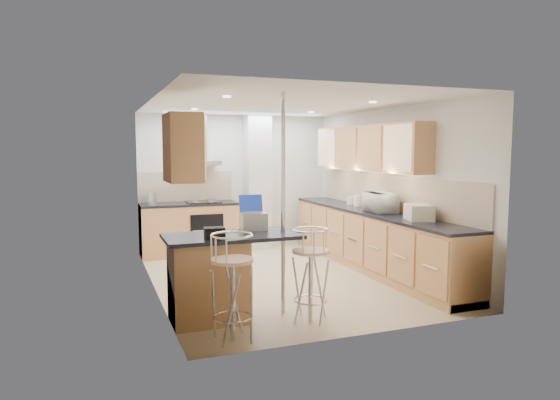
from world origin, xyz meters
name	(u,v)px	position (x,y,z in m)	size (l,w,h in m)	color
ground	(281,277)	(0.00, 0.00, 0.00)	(4.80, 4.80, 0.00)	#CFBC8A
room_shell	(293,170)	(0.32, 0.38, 1.54)	(3.64, 4.84, 2.51)	silver
right_counter	(371,240)	(1.50, 0.00, 0.46)	(0.63, 4.40, 0.92)	tan
back_counter	(190,228)	(-0.95, 2.10, 0.46)	(1.70, 0.63, 0.92)	tan
peninsula	(233,276)	(-1.12, -1.45, 0.48)	(1.47, 0.72, 0.94)	tan
microwave	(381,203)	(1.50, -0.25, 1.07)	(0.54, 0.36, 0.30)	white
laptop	(253,221)	(-0.82, -1.24, 1.04)	(0.29, 0.22, 0.20)	#929599
bag	(215,233)	(-1.36, -1.61, 1.00)	(0.21, 0.15, 0.11)	black
bar_stool_near	(232,287)	(-1.30, -2.08, 0.53)	(0.44, 0.44, 1.07)	tan
bar_stool_end	(310,275)	(-0.36, -1.83, 0.51)	(0.42, 0.42, 1.03)	tan
jar_a	(357,201)	(1.58, 0.59, 1.01)	(0.12, 0.12, 0.18)	silver
jar_b	(350,201)	(1.57, 0.83, 0.99)	(0.11, 0.11, 0.13)	silver
jar_c	(380,204)	(1.60, -0.07, 1.03)	(0.14, 0.14, 0.22)	#B8B293
jar_d	(420,214)	(1.60, -1.07, 0.99)	(0.10, 0.10, 0.14)	white
bread_bin	(419,212)	(1.55, -1.12, 1.02)	(0.31, 0.40, 0.21)	silver
kettle	(152,198)	(-1.59, 2.18, 1.02)	(0.16, 0.16, 0.20)	silver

